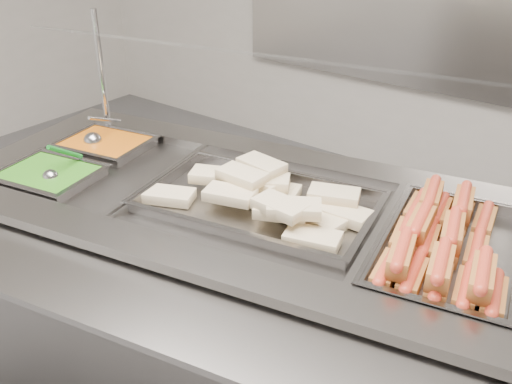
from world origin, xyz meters
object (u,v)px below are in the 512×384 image
Objects in this scene: steam_counter at (243,310)px; sneeze_guard at (273,61)px; ladle at (94,140)px; serving_spoon at (54,173)px; pan_wraps at (259,207)px; pan_hotdogs at (449,257)px.

sneeze_guard is (-0.04, 0.21, 0.79)m from steam_counter.
sneeze_guard reaches higher than ladle.
pan_wraps is at bearing 23.92° from serving_spoon.
serving_spoon is (-0.61, -0.27, 0.04)m from pan_wraps.
serving_spoon is at bearing -161.71° from pan_hotdogs.
ladle is at bearing -174.30° from pan_hotdogs.
sneeze_guard is 9.41× the size of serving_spoon.
pan_hotdogs is at bearing 5.70° from ladle.
sneeze_guard is at bearing 172.12° from pan_hotdogs.
sneeze_guard is at bearing 42.33° from serving_spoon.
ladle is at bearing 115.41° from serving_spoon.
steam_counter is 0.41m from pan_wraps.
steam_counter is 10.11× the size of ladle.
pan_wraps is (-0.54, -0.11, 0.01)m from pan_hotdogs.
steam_counter is 1.20× the size of sneeze_guard.
ladle is (-0.67, -0.01, 0.44)m from steam_counter.
serving_spoon is (-1.15, -0.38, 0.05)m from pan_hotdogs.
sneeze_guard is at bearing 116.75° from pan_wraps.
sneeze_guard is 0.77m from serving_spoon.
pan_hotdogs is 0.81× the size of pan_wraps.
pan_hotdogs is at bearing 11.40° from pan_wraps.
sneeze_guard is 0.44m from pan_wraps.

